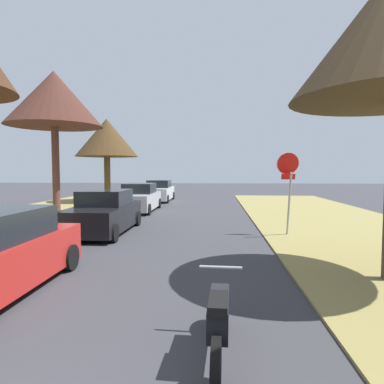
# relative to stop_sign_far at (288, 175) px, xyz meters

# --- Properties ---
(stop_sign_far) EXTENTS (0.82, 0.74, 2.91)m
(stop_sign_far) POSITION_rel_stop_sign_far_xyz_m (0.00, 0.00, 0.00)
(stop_sign_far) COLOR #9EA0A5
(stop_sign_far) RESTS_ON grass_verge_right
(street_tree_left_mid_b) EXTENTS (4.50, 4.50, 6.98)m
(street_tree_left_mid_b) POSITION_rel_stop_sign_far_xyz_m (-10.24, 3.68, 3.54)
(street_tree_left_mid_b) COLOR brown
(street_tree_left_mid_b) RESTS_ON grass_verge_left
(street_tree_left_far) EXTENTS (4.47, 4.47, 5.99)m
(street_tree_left_far) POSITION_rel_stop_sign_far_xyz_m (-10.46, 11.95, 2.50)
(street_tree_left_far) COLOR brown
(street_tree_left_far) RESTS_ON grass_verge_left
(parked_sedan_black) EXTENTS (1.96, 4.41, 1.57)m
(parked_sedan_black) POSITION_rel_stop_sign_far_xyz_m (-6.68, 0.13, -1.42)
(parked_sedan_black) COLOR black
(parked_sedan_black) RESTS_ON ground
(parked_sedan_silver) EXTENTS (1.96, 4.41, 1.57)m
(parked_sedan_silver) POSITION_rel_stop_sign_far_xyz_m (-6.90, 6.70, -1.42)
(parked_sedan_silver) COLOR #BCBCC1
(parked_sedan_silver) RESTS_ON ground
(parked_sedan_white) EXTENTS (1.96, 4.41, 1.57)m
(parked_sedan_white) POSITION_rel_stop_sign_far_xyz_m (-6.86, 13.05, -1.42)
(parked_sedan_white) COLOR white
(parked_sedan_white) RESTS_ON ground
(parked_motorcycle) EXTENTS (0.60, 2.05, 0.97)m
(parked_motorcycle) POSITION_rel_stop_sign_far_xyz_m (-2.47, -7.98, -1.66)
(parked_motorcycle) COLOR black
(parked_motorcycle) RESTS_ON ground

